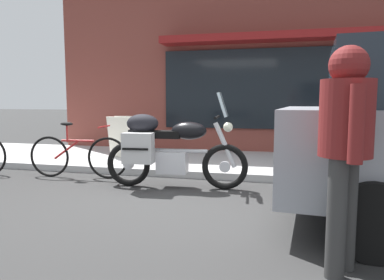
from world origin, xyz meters
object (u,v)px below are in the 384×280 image
at_px(touring_motorcycle, 167,147).
at_px(pedestrian_walking, 346,132).
at_px(sandwich_board_sign, 123,137).
at_px(parked_bicycle, 78,155).

xyz_separation_m(touring_motorcycle, pedestrian_walking, (2.10, -2.24, 0.46)).
bearing_deg(touring_motorcycle, pedestrian_walking, -46.89).
height_order(touring_motorcycle, sandwich_board_sign, touring_motorcycle).
bearing_deg(sandwich_board_sign, parked_bicycle, -93.88).
xyz_separation_m(touring_motorcycle, sandwich_board_sign, (-1.56, 1.88, -0.07)).
relative_size(touring_motorcycle, pedestrian_walking, 1.26).
bearing_deg(touring_motorcycle, parked_bicycle, 169.33).
height_order(parked_bicycle, sandwich_board_sign, sandwich_board_sign).
relative_size(touring_motorcycle, sandwich_board_sign, 2.52).
height_order(parked_bicycle, pedestrian_walking, pedestrian_walking).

